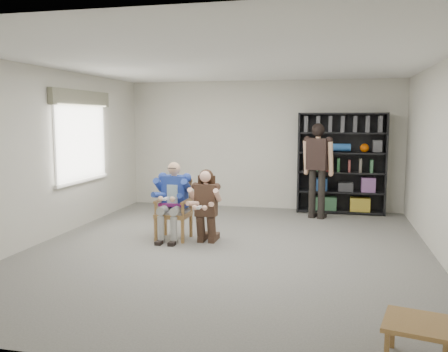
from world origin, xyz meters
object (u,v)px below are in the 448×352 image
(standing_man, at_px, (317,172))
(kneeling_woman, at_px, (206,207))
(side_table, at_px, (417,343))
(armchair, at_px, (173,210))
(seated_man, at_px, (173,201))
(bookshelf, at_px, (341,163))

(standing_man, bearing_deg, kneeling_woman, -105.48)
(kneeling_woman, relative_size, side_table, 2.26)
(armchair, xyz_separation_m, kneeling_woman, (0.58, -0.12, 0.09))
(kneeling_woman, height_order, side_table, kneeling_woman)
(seated_man, xyz_separation_m, kneeling_woman, (0.58, -0.12, -0.05))
(kneeling_woman, height_order, bookshelf, bookshelf)
(armchair, distance_m, kneeling_woman, 0.60)
(kneeling_woman, xyz_separation_m, bookshelf, (2.13, 2.99, 0.46))
(kneeling_woman, bearing_deg, armchair, 169.07)
(seated_man, distance_m, standing_man, 3.16)
(armchair, distance_m, bookshelf, 3.99)
(seated_man, height_order, bookshelf, bookshelf)
(armchair, xyz_separation_m, standing_man, (2.24, 2.21, 0.44))
(armchair, bearing_deg, side_table, -45.46)
(bookshelf, xyz_separation_m, standing_man, (-0.47, -0.67, -0.11))
(kneeling_woman, xyz_separation_m, standing_man, (1.66, 2.33, 0.35))
(bookshelf, height_order, standing_man, bookshelf)
(kneeling_woman, bearing_deg, standing_man, 55.25)
(armchair, bearing_deg, standing_man, 45.32)
(standing_man, bearing_deg, seated_man, -115.40)
(armchair, height_order, kneeling_woman, kneeling_woman)
(armchair, relative_size, seated_man, 0.77)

